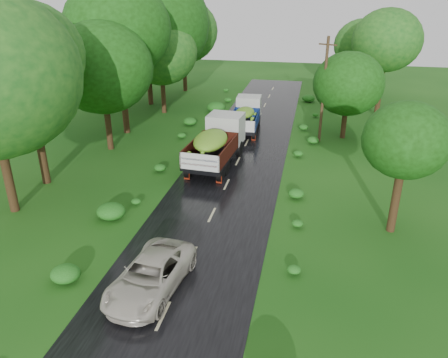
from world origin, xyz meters
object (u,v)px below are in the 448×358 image
(truck_near, at_px, (217,141))
(car, at_px, (151,275))
(utility_pole, at_px, (324,90))
(truck_far, at_px, (246,114))

(truck_near, distance_m, car, 13.95)
(truck_near, bearing_deg, utility_pole, 46.74)
(car, bearing_deg, truck_far, 95.46)
(truck_far, distance_m, utility_pole, 6.88)
(truck_far, relative_size, utility_pole, 0.76)
(truck_near, xyz_separation_m, truck_far, (0.74, 7.95, -0.25))
(truck_far, xyz_separation_m, utility_pole, (6.11, -1.67, 2.69))
(utility_pole, bearing_deg, truck_near, -112.76)
(truck_near, height_order, car, truck_near)
(car, bearing_deg, truck_near, 97.91)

